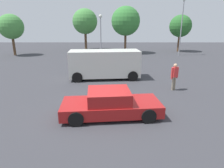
{
  "coord_description": "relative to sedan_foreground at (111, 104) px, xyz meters",
  "views": [
    {
      "loc": [
        0.39,
        -8.3,
        3.98
      ],
      "look_at": [
        0.35,
        1.73,
        0.9
      ],
      "focal_mm": 30.61,
      "sensor_mm": 36.0,
      "label": 1
    }
  ],
  "objects": [
    {
      "name": "van_white",
      "position": [
        -0.51,
        6.51,
        0.61
      ],
      "size": [
        5.44,
        2.59,
        2.18
      ],
      "rotation": [
        0.0,
        0.0,
        3.23
      ],
      "color": "silver",
      "rests_on": "ground_plane"
    },
    {
      "name": "tree_back_left",
      "position": [
        -13.51,
        18.72,
        3.27
      ],
      "size": [
        3.29,
        3.29,
        5.5
      ],
      "color": "brown",
      "rests_on": "ground_plane"
    },
    {
      "name": "light_post_mid",
      "position": [
        9.45,
        18.83,
        4.41
      ],
      "size": [
        0.44,
        0.44,
        7.5
      ],
      "color": "gray",
      "rests_on": "ground_plane"
    },
    {
      "name": "tree_back_right",
      "position": [
        10.71,
        22.9,
        3.33
      ],
      "size": [
        3.38,
        3.38,
        5.62
      ],
      "color": "brown",
      "rests_on": "ground_plane"
    },
    {
      "name": "pedestrian",
      "position": [
        4.02,
        3.64,
        0.47
      ],
      "size": [
        0.5,
        0.41,
        1.72
      ],
      "rotation": [
        0.0,
        0.0,
        2.12
      ],
      "color": "gray",
      "rests_on": "ground_plane"
    },
    {
      "name": "dog",
      "position": [
        -0.79,
        2.59,
        -0.31
      ],
      "size": [
        0.67,
        0.25,
        0.41
      ],
      "rotation": [
        0.0,
        0.0,
        3.13
      ],
      "color": "olive",
      "rests_on": "ground_plane"
    },
    {
      "name": "tree_far_right",
      "position": [
        2.06,
        21.07,
        4.04
      ],
      "size": [
        4.16,
        4.16,
        6.7
      ],
      "color": "brown",
      "rests_on": "ground_plane"
    },
    {
      "name": "light_post_near",
      "position": [
        -1.44,
        18.41,
        3.18
      ],
      "size": [
        0.44,
        0.44,
        5.38
      ],
      "color": "gray",
      "rests_on": "ground_plane"
    },
    {
      "name": "ground_plane",
      "position": [
        -0.32,
        0.27,
        -0.57
      ],
      "size": [
        80.0,
        80.0,
        0.0
      ],
      "primitive_type": "plane",
      "color": "#38383D"
    },
    {
      "name": "sedan_foreground",
      "position": [
        0.0,
        0.0,
        0.0
      ],
      "size": [
        4.58,
        2.27,
        1.23
      ],
      "rotation": [
        0.0,
        0.0,
        0.09
      ],
      "color": "maroon",
      "rests_on": "ground_plane"
    },
    {
      "name": "tree_back_center",
      "position": [
        -4.44,
        25.43,
        4.07
      ],
      "size": [
        4.13,
        4.13,
        6.72
      ],
      "color": "brown",
      "rests_on": "ground_plane"
    }
  ]
}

